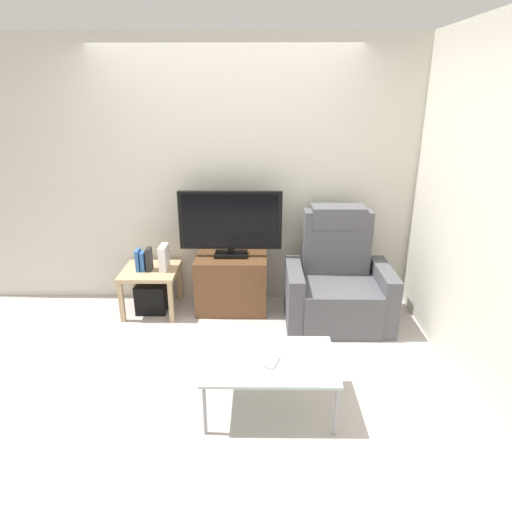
% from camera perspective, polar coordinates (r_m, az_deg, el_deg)
% --- Properties ---
extents(ground_plane, '(6.40, 6.40, 0.00)m').
position_cam_1_polar(ground_plane, '(3.85, -4.42, -12.46)').
color(ground_plane, '#BCB2AD').
extents(wall_back, '(6.40, 0.06, 2.60)m').
position_cam_1_polar(wall_back, '(4.42, -3.67, 10.23)').
color(wall_back, beige).
rests_on(wall_back, ground).
extents(wall_side, '(0.06, 4.48, 2.60)m').
position_cam_1_polar(wall_side, '(3.66, 25.93, 5.92)').
color(wall_side, beige).
rests_on(wall_side, ground).
extents(tv_stand, '(0.70, 0.47, 0.57)m').
position_cam_1_polar(tv_stand, '(4.44, -3.19, -3.47)').
color(tv_stand, brown).
rests_on(tv_stand, ground).
extents(television, '(0.99, 0.20, 0.65)m').
position_cam_1_polar(television, '(4.24, -3.34, 4.37)').
color(television, black).
rests_on(television, tv_stand).
extents(recliner_armchair, '(0.98, 0.78, 1.08)m').
position_cam_1_polar(recliner_armchair, '(4.27, 10.55, -3.59)').
color(recliner_armchair, '#515156').
rests_on(recliner_armchair, ground).
extents(side_table, '(0.54, 0.54, 0.45)m').
position_cam_1_polar(side_table, '(4.49, -13.53, -2.50)').
color(side_table, tan).
rests_on(side_table, ground).
extents(subwoofer_box, '(0.30, 0.30, 0.30)m').
position_cam_1_polar(subwoofer_box, '(4.58, -13.30, -5.12)').
color(subwoofer_box, black).
rests_on(subwoofer_box, ground).
extents(book_leftmost, '(0.03, 0.13, 0.21)m').
position_cam_1_polar(book_leftmost, '(4.43, -15.04, -0.49)').
color(book_leftmost, '#3366B2').
rests_on(book_leftmost, side_table).
extents(book_middle, '(0.04, 0.10, 0.19)m').
position_cam_1_polar(book_middle, '(4.42, -14.45, -0.63)').
color(book_middle, '#3366B2').
rests_on(book_middle, side_table).
extents(book_rightmost, '(0.04, 0.12, 0.23)m').
position_cam_1_polar(book_rightmost, '(4.40, -13.72, -0.41)').
color(book_rightmost, '#262626').
rests_on(book_rightmost, side_table).
extents(game_console, '(0.07, 0.20, 0.24)m').
position_cam_1_polar(game_console, '(4.39, -11.88, -0.18)').
color(game_console, white).
rests_on(game_console, side_table).
extents(coffee_table, '(0.90, 0.60, 0.39)m').
position_cam_1_polar(coffee_table, '(3.08, 1.79, -13.62)').
color(coffee_table, '#B2C6C1').
rests_on(coffee_table, ground).
extents(cell_phone, '(0.12, 0.16, 0.01)m').
position_cam_1_polar(cell_phone, '(3.03, 2.09, -13.62)').
color(cell_phone, '#B7B7BC').
rests_on(cell_phone, coffee_table).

